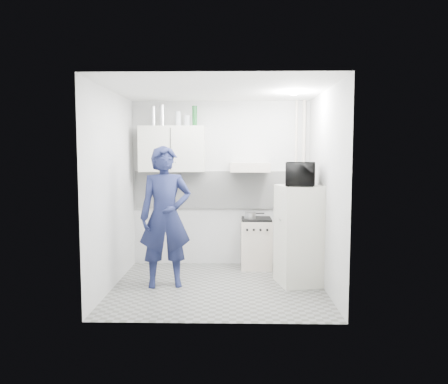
{
  "coord_description": "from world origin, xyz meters",
  "views": [
    {
      "loc": [
        0.2,
        -5.7,
        1.78
      ],
      "look_at": [
        0.07,
        0.3,
        1.25
      ],
      "focal_mm": 35.0,
      "sensor_mm": 36.0,
      "label": 1
    }
  ],
  "objects": [
    {
      "name": "ceiling",
      "position": [
        0.0,
        0.0,
        2.6
      ],
      "size": [
        2.8,
        2.8,
        0.0
      ],
      "primitive_type": "plane",
      "color": "white",
      "rests_on": "wall_back"
    },
    {
      "name": "wall_right",
      "position": [
        1.4,
        0.0,
        1.3
      ],
      "size": [
        0.0,
        2.6,
        2.6
      ],
      "primitive_type": "plane",
      "rotation": [
        1.57,
        0.0,
        -1.57
      ],
      "color": "silver",
      "rests_on": "floor"
    },
    {
      "name": "saucepan",
      "position": [
        0.46,
        0.97,
        0.83
      ],
      "size": [
        0.18,
        0.18,
        0.1
      ],
      "primitive_type": "cylinder",
      "color": "silver",
      "rests_on": "stove_top"
    },
    {
      "name": "stove_top",
      "position": [
        0.56,
        1.0,
        0.77
      ],
      "size": [
        0.45,
        0.45,
        0.03
      ],
      "primitive_type": "cube",
      "color": "black",
      "rests_on": "stove"
    },
    {
      "name": "upper_cabinet",
      "position": [
        -0.75,
        1.07,
        1.85
      ],
      "size": [
        1.0,
        0.35,
        0.7
      ],
      "primitive_type": "cube",
      "color": "silver",
      "rests_on": "wall_back"
    },
    {
      "name": "person",
      "position": [
        -0.71,
        0.04,
        0.94
      ],
      "size": [
        0.76,
        0.58,
        1.88
      ],
      "primitive_type": "imported",
      "rotation": [
        0.0,
        0.0,
        0.2
      ],
      "color": "#191F44",
      "rests_on": "floor"
    },
    {
      "name": "fridge",
      "position": [
        1.1,
        0.18,
        0.68
      ],
      "size": [
        0.67,
        0.67,
        1.35
      ],
      "primitive_type": "cube",
      "rotation": [
        0.0,
        0.0,
        0.21
      ],
      "color": "silver",
      "rests_on": "floor"
    },
    {
      "name": "pipe_b",
      "position": [
        1.18,
        1.17,
        1.3
      ],
      "size": [
        0.04,
        0.04,
        2.6
      ],
      "primitive_type": "cylinder",
      "color": "beige",
      "rests_on": "floor"
    },
    {
      "name": "floor",
      "position": [
        0.0,
        0.0,
        0.0
      ],
      "size": [
        2.8,
        2.8,
        0.0
      ],
      "primitive_type": "plane",
      "color": "gray",
      "rests_on": "ground"
    },
    {
      "name": "backsplash",
      "position": [
        0.0,
        1.24,
        1.2
      ],
      "size": [
        2.74,
        0.03,
        0.6
      ],
      "primitive_type": "cube",
      "color": "white",
      "rests_on": "wall_back"
    },
    {
      "name": "range_hood",
      "position": [
        0.45,
        1.0,
        1.57
      ],
      "size": [
        0.6,
        0.5,
        0.14
      ],
      "primitive_type": "cube",
      "color": "beige",
      "rests_on": "wall_back"
    },
    {
      "name": "wall_back",
      "position": [
        0.0,
        1.25,
        1.3
      ],
      "size": [
        2.8,
        0.0,
        2.8
      ],
      "primitive_type": "plane",
      "rotation": [
        1.57,
        0.0,
        0.0
      ],
      "color": "silver",
      "rests_on": "floor"
    },
    {
      "name": "wall_left",
      "position": [
        -1.4,
        0.0,
        1.3
      ],
      "size": [
        0.0,
        2.6,
        2.6
      ],
      "primitive_type": "plane",
      "rotation": [
        1.57,
        0.0,
        1.57
      ],
      "color": "silver",
      "rests_on": "floor"
    },
    {
      "name": "canister_b",
      "position": [
        -0.51,
        1.07,
        2.28
      ],
      "size": [
        0.08,
        0.08,
        0.16
      ],
      "primitive_type": "cylinder",
      "color": "#B2B7BC",
      "rests_on": "upper_cabinet"
    },
    {
      "name": "stove",
      "position": [
        0.56,
        1.0,
        0.38
      ],
      "size": [
        0.47,
        0.47,
        0.75
      ],
      "primitive_type": "cube",
      "color": "beige",
      "rests_on": "floor"
    },
    {
      "name": "pipe_a",
      "position": [
        1.3,
        1.17,
        1.3
      ],
      "size": [
        0.05,
        0.05,
        2.6
      ],
      "primitive_type": "cylinder",
      "color": "beige",
      "rests_on": "floor"
    },
    {
      "name": "ceiling_spot_fixture",
      "position": [
        1.0,
        0.2,
        2.57
      ],
      "size": [
        0.1,
        0.1,
        0.02
      ],
      "primitive_type": "cylinder",
      "color": "white",
      "rests_on": "ceiling"
    },
    {
      "name": "bottle_e",
      "position": [
        -0.4,
        1.07,
        2.35
      ],
      "size": [
        0.08,
        0.08,
        0.31
      ],
      "primitive_type": "cylinder",
      "color": "#144C1E",
      "rests_on": "upper_cabinet"
    },
    {
      "name": "bottle_b",
      "position": [
        -1.04,
        1.07,
        2.35
      ],
      "size": [
        0.08,
        0.08,
        0.3
      ],
      "primitive_type": "cylinder",
      "color": "silver",
      "rests_on": "upper_cabinet"
    },
    {
      "name": "canister_a",
      "position": [
        -0.65,
        1.07,
        2.31
      ],
      "size": [
        0.09,
        0.09,
        0.22
      ],
      "primitive_type": "cylinder",
      "color": "#B2B7BC",
      "rests_on": "upper_cabinet"
    },
    {
      "name": "microwave",
      "position": [
        1.1,
        0.18,
        1.51
      ],
      "size": [
        0.61,
        0.46,
        0.31
      ],
      "primitive_type": "imported",
      "rotation": [
        0.0,
        0.0,
        1.42
      ],
      "color": "black",
      "rests_on": "fridge"
    },
    {
      "name": "bottle_c",
      "position": [
        -0.9,
        1.07,
        2.36
      ],
      "size": [
        0.08,
        0.08,
        0.32
      ],
      "primitive_type": "cylinder",
      "color": "silver",
      "rests_on": "upper_cabinet"
    }
  ]
}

